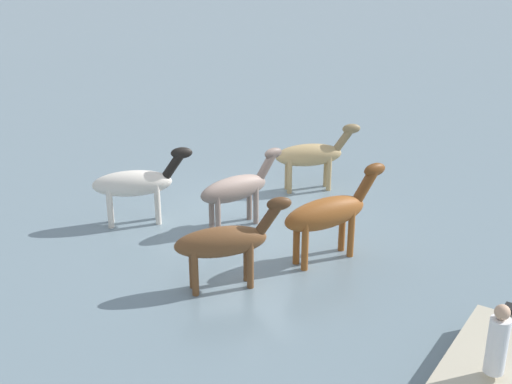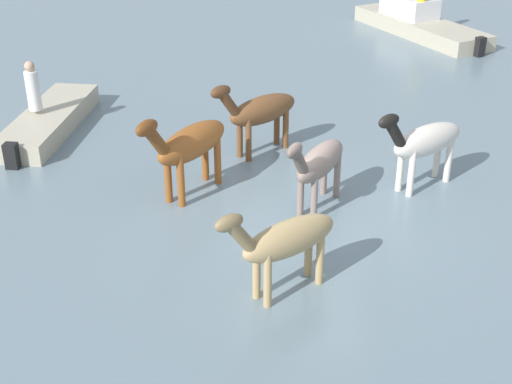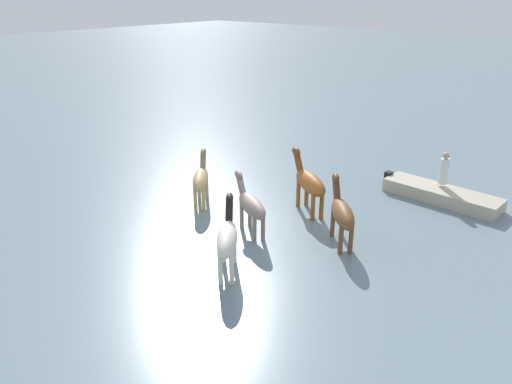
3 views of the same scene
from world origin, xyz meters
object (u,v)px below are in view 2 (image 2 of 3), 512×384
object	(u,v)px
horse_dark_mare	(189,144)
boat_launch_far	(49,124)
horse_dun_straggler	(319,163)
person_helmsman_aft	(33,88)
boat_dinghy_port	(418,25)
horse_mid_herd	(425,141)
horse_chestnut_trailing	(260,111)
horse_pinto_flank	(285,240)

from	to	relation	value
horse_dark_mare	boat_launch_far	world-z (taller)	horse_dark_mare
horse_dark_mare	horse_dun_straggler	bearing A→B (deg)	110.48
horse_dun_straggler	person_helmsman_aft	world-z (taller)	person_helmsman_aft
boat_dinghy_port	horse_dun_straggler	bearing A→B (deg)	133.14
boat_dinghy_port	boat_launch_far	bearing A→B (deg)	102.38
horse_dark_mare	horse_mid_herd	distance (m)	4.69
horse_dark_mare	horse_mid_herd	xyz separation A→B (m)	(4.65, 0.57, -0.07)
horse_dun_straggler	horse_mid_herd	xyz separation A→B (m)	(2.14, 1.01, 0.05)
horse_dark_mare	horse_chestnut_trailing	bearing A→B (deg)	178.70
boat_dinghy_port	person_helmsman_aft	bearing A→B (deg)	102.04
horse_mid_herd	boat_launch_far	xyz separation A→B (m)	(-8.57, 2.56, -0.85)
horse_mid_herd	boat_launch_far	size ratio (longest dim) A/B	0.47
horse_pinto_flank	boat_launch_far	bearing A→B (deg)	-87.27
horse_mid_herd	horse_chestnut_trailing	xyz separation A→B (m)	(-3.37, 1.51, 0.00)
horse_dark_mare	person_helmsman_aft	xyz separation A→B (m)	(-4.15, 3.03, 0.03)
horse_dun_straggler	horse_pinto_flank	world-z (taller)	horse_pinto_flank
horse_chestnut_trailing	boat_dinghy_port	bearing A→B (deg)	-159.65
horse_mid_herd	person_helmsman_aft	xyz separation A→B (m)	(-8.81, 2.46, 0.11)
horse_dark_mare	boat_dinghy_port	xyz separation A→B (m)	(6.35, 12.70, -0.76)
horse_dun_straggler	boat_dinghy_port	xyz separation A→B (m)	(3.83, 13.14, -0.63)
horse_dun_straggler	horse_chestnut_trailing	bearing A→B (deg)	-127.43
horse_chestnut_trailing	boat_launch_far	world-z (taller)	horse_chestnut_trailing
boat_dinghy_port	person_helmsman_aft	size ratio (longest dim) A/B	4.85
boat_dinghy_port	horse_pinto_flank	bearing A→B (deg)	134.00
horse_dark_mare	horse_pinto_flank	distance (m)	3.82
horse_dark_mare	horse_mid_herd	bearing A→B (deg)	127.37
horse_pinto_flank	boat_dinghy_port	world-z (taller)	horse_pinto_flank
boat_dinghy_port	person_helmsman_aft	world-z (taller)	person_helmsman_aft
horse_pinto_flank	horse_chestnut_trailing	size ratio (longest dim) A/B	1.00
horse_chestnut_trailing	horse_mid_herd	bearing A→B (deg)	111.79
horse_pinto_flank	boat_launch_far	distance (m)	8.73
horse_dark_mare	person_helmsman_aft	world-z (taller)	horse_dark_mare
horse_pinto_flank	boat_launch_far	world-z (taller)	horse_pinto_flank
horse_dark_mare	horse_chestnut_trailing	world-z (taller)	horse_dark_mare
horse_dun_straggler	horse_chestnut_trailing	world-z (taller)	horse_chestnut_trailing
horse_dun_straggler	boat_dinghy_port	size ratio (longest dim) A/B	0.37
horse_mid_herd	horse_chestnut_trailing	world-z (taller)	horse_chestnut_trailing
person_helmsman_aft	horse_pinto_flank	bearing A→B (deg)	-46.03
horse_dun_straggler	horse_mid_herd	size ratio (longest dim) A/B	1.05
horse_chestnut_trailing	boat_dinghy_port	xyz separation A→B (m)	(5.07, 10.62, -0.69)
horse_dun_straggler	horse_chestnut_trailing	distance (m)	2.81
horse_mid_herd	boat_dinghy_port	distance (m)	12.26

